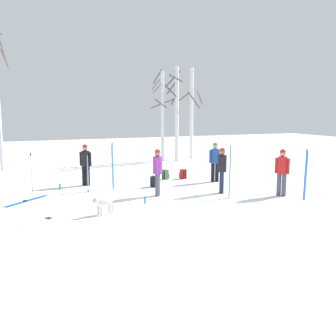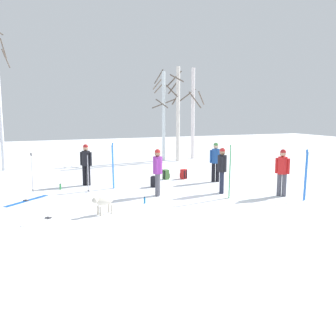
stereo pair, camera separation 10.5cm
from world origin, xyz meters
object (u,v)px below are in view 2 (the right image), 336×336
object	(u,v)px
backpack_0	(154,182)
ski_pair_lying_1	(27,201)
dog	(103,202)
ski_pair_planted_2	(306,175)
ski_poles_0	(88,171)
person_3	(158,169)
person_0	(282,169)
person_2	(216,159)
backpack_1	(166,175)
birch_tree_2	(178,111)
person_1	(222,167)
water_bottle_0	(145,200)
person_4	(86,162)
water_bottle_1	(60,187)
ski_poles_1	(32,171)
birch_tree_1	(163,114)
birch_tree_3	(193,113)
ski_pair_planted_0	(113,166)
ski_pair_lying_0	(47,219)
ski_pair_planted_1	(230,172)
backpack_2	(184,174)

from	to	relation	value
backpack_0	ski_pair_lying_1	bearing A→B (deg)	-172.76
dog	backpack_0	size ratio (longest dim) A/B	1.94
ski_pair_planted_2	ski_poles_0	distance (m)	7.86
person_3	dog	distance (m)	3.03
person_0	person_2	xyz separation A→B (m)	(-0.84, 3.38, 0.00)
person_3	backpack_0	size ratio (longest dim) A/B	3.90
backpack_1	birch_tree_2	world-z (taller)	birch_tree_2
ski_pair_lying_1	person_3	bearing A→B (deg)	-12.07
person_1	water_bottle_0	size ratio (longest dim) A/B	7.59
person_2	person_4	bearing A→B (deg)	165.96
backpack_0	water_bottle_1	xyz separation A→B (m)	(-3.61, 0.91, -0.10)
person_1	person_4	distance (m)	5.61
person_2	ski_poles_1	xyz separation A→B (m)	(-7.49, 0.79, -0.18)
birch_tree_1	birch_tree_3	world-z (taller)	birch_tree_3
ski_pair_planted_0	water_bottle_0	world-z (taller)	ski_pair_planted_0
water_bottle_0	birch_tree_3	world-z (taller)	birch_tree_3
person_4	water_bottle_0	bearing A→B (deg)	-72.58
ski_pair_planted_2	birch_tree_2	bearing A→B (deg)	89.70
person_4	birch_tree_2	distance (m)	8.82
person_1	water_bottle_0	bearing A→B (deg)	-172.41
person_1	ski_pair_lying_1	xyz separation A→B (m)	(-6.84, 1.46, -0.97)
ski_pair_lying_1	ski_poles_1	world-z (taller)	ski_poles_1
ski_pair_planted_0	birch_tree_1	size ratio (longest dim) A/B	0.33
ski_poles_0	birch_tree_3	world-z (taller)	birch_tree_3
backpack_0	water_bottle_1	bearing A→B (deg)	165.87
birch_tree_2	birch_tree_3	size ratio (longest dim) A/B	0.99
person_1	person_2	xyz separation A→B (m)	(0.92, 2.12, 0.00)
birch_tree_1	backpack_1	bearing A→B (deg)	-110.63
person_3	backpack_0	distance (m)	1.81
backpack_1	water_bottle_1	world-z (taller)	backpack_1
water_bottle_0	ski_pair_lying_0	bearing A→B (deg)	-167.63
person_3	ski_pair_planted_1	size ratio (longest dim) A/B	0.90
ski_poles_0	ski_pair_lying_1	bearing A→B (deg)	-166.16
person_4	backpack_1	distance (m)	3.66
person_1	backpack_1	distance (m)	3.67
ski_pair_planted_0	person_2	bearing A→B (deg)	-3.43
backpack_1	backpack_2	size ratio (longest dim) A/B	1.00
person_1	ski_pair_lying_0	xyz separation A→B (m)	(-6.41, -1.13, -0.97)
person_3	person_4	bearing A→B (deg)	124.68
ski_pair_planted_1	backpack_2	world-z (taller)	ski_pair_planted_1
backpack_1	person_3	bearing A→B (deg)	-117.22
backpack_2	ski_poles_1	bearing A→B (deg)	-176.69
ski_pair_lying_0	birch_tree_2	xyz separation A→B (m)	(8.54, 10.11, 3.00)
person_0	ski_poles_1	size ratio (longest dim) A/B	1.14
ski_pair_planted_1	dog	bearing A→B (deg)	-175.28
ski_poles_1	backpack_1	distance (m)	5.78
person_3	birch_tree_3	bearing A→B (deg)	57.38
ski_pair_lying_1	person_1	bearing A→B (deg)	-12.01
dog	ski_pair_lying_1	world-z (taller)	dog
backpack_0	water_bottle_0	bearing A→B (deg)	-116.96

